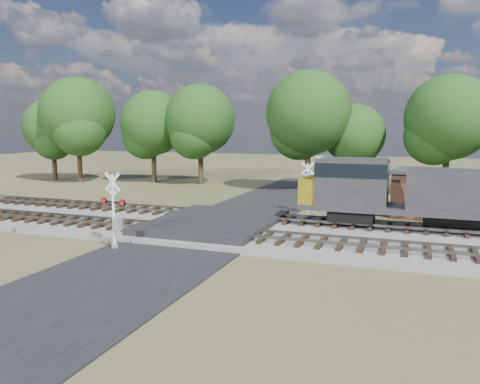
% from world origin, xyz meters
% --- Properties ---
extents(ground, '(160.00, 160.00, 0.00)m').
position_xyz_m(ground, '(0.00, 0.00, 0.00)').
color(ground, '#3D4525').
rests_on(ground, ground).
extents(ballast_bed, '(140.00, 10.00, 0.30)m').
position_xyz_m(ballast_bed, '(10.00, 0.50, 0.15)').
color(ballast_bed, gray).
rests_on(ballast_bed, ground).
extents(road, '(7.00, 60.00, 0.08)m').
position_xyz_m(road, '(0.00, 0.00, 0.04)').
color(road, black).
rests_on(road, ground).
extents(crossing_panel, '(7.00, 9.00, 0.62)m').
position_xyz_m(crossing_panel, '(0.00, 0.50, 0.32)').
color(crossing_panel, '#262628').
rests_on(crossing_panel, ground).
extents(track_near, '(140.00, 2.60, 0.33)m').
position_xyz_m(track_near, '(3.12, -2.00, 0.41)').
color(track_near, black).
rests_on(track_near, ballast_bed).
extents(track_far, '(140.00, 2.60, 0.33)m').
position_xyz_m(track_far, '(3.12, 3.00, 0.41)').
color(track_far, black).
rests_on(track_far, ballast_bed).
extents(crossing_signal_near, '(1.58, 0.38, 3.93)m').
position_xyz_m(crossing_signal_near, '(-2.76, -5.67, 1.63)').
color(crossing_signal_near, silver).
rests_on(crossing_signal_near, ground).
extents(crossing_signal_far, '(1.50, 0.32, 3.72)m').
position_xyz_m(crossing_signal_far, '(4.04, 7.70, 1.55)').
color(crossing_signal_far, silver).
rests_on(crossing_signal_far, ground).
extents(equipment_shed, '(5.48, 5.48, 3.26)m').
position_xyz_m(equipment_shed, '(12.28, 9.57, 1.65)').
color(equipment_shed, '#40231B').
rests_on(equipment_shed, ground).
extents(treeline, '(79.21, 10.78, 11.78)m').
position_xyz_m(treeline, '(7.62, 19.99, 7.00)').
color(treeline, black).
rests_on(treeline, ground).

